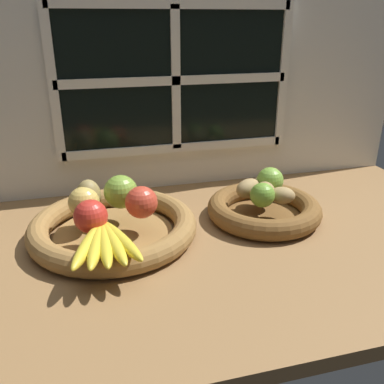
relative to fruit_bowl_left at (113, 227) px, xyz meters
The scene contains 17 objects.
ground_plane 21.53cm from the fruit_bowl_left, ahead, with size 140.00×90.00×3.00cm, color olive.
back_wall 43.94cm from the fruit_bowl_left, 53.74° to the left, with size 140.00×4.60×55.00cm.
fruit_bowl_left is the anchor object (origin of this frame).
fruit_bowl_right 37.36cm from the fruit_bowl_left, ahead, with size 28.39×28.39×5.11cm.
apple_red_front 10.05cm from the fruit_bowl_left, 127.21° to the right, with size 7.10×7.10×7.10cm, color red.
apple_red_right 9.31cm from the fruit_bowl_left, 17.24° to the right, with size 7.30×7.30×7.30cm, color #CC422D.
apple_green_back 8.47cm from the fruit_bowl_left, 59.76° to the left, with size 7.96×7.96×7.96cm, color #7AA338.
apple_golden_left 8.77cm from the fruit_bowl_left, 164.00° to the left, with size 6.98×6.98×6.98cm, color #DBB756.
pear_brown 9.07cm from the fruit_bowl_left, 140.62° to the left, with size 5.92×5.55×7.86cm, color olive.
banana_bunch_front 14.67cm from the fruit_bowl_left, 100.41° to the right, with size 14.76×19.87×2.72cm.
potato_small 40.78cm from the fruit_bowl_left, ahead, with size 6.28×4.59×4.06cm, color #A38451.
potato_large 37.69cm from the fruit_bowl_left, ahead, with size 6.10×4.59×4.49cm, color #A38451.
potato_back 39.76cm from the fruit_bowl_left, ahead, with size 7.18×5.50×4.14cm, color tan.
potato_oblong 34.44cm from the fruit_bowl_left, ahead, with size 7.58×4.66×4.68cm, color #A38451.
lime_near 35.57cm from the fruit_bowl_left, ahead, with size 5.91×5.91×5.91cm, color #6B9E33.
lime_far 40.84cm from the fruit_bowl_left, ahead, with size 6.79×6.79×6.79cm, color #7AAD3D.
chili_pepper 36.88cm from the fruit_bowl_left, ahead, with size 1.62×1.62×10.91cm, color red.
Camera 1 is at (-25.46, -85.60, 46.61)cm, focal length 38.89 mm.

